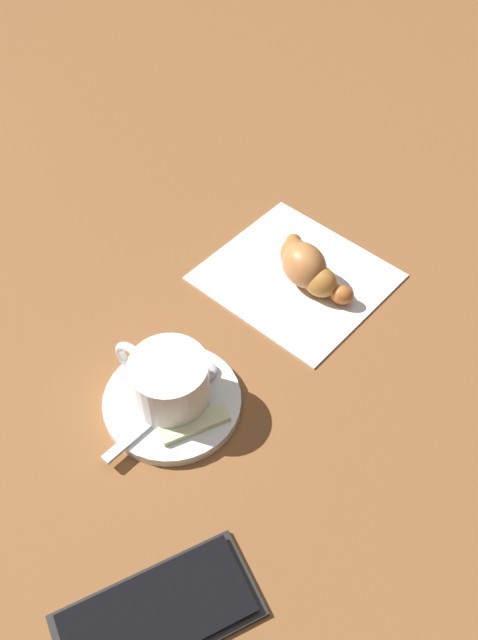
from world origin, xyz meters
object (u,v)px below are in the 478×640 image
Objects in this scene: teaspoon at (181,395)px; cell_phone at (157,615)px; espresso_cup at (168,381)px; croissant at (306,266)px; saucer at (172,402)px; sugar_packet at (194,424)px; napkin at (296,276)px.

cell_phone is at bearing 56.67° from teaspoon.
teaspoon is at bearing -123.33° from cell_phone.
espresso_cup is 0.02m from teaspoon.
croissant reaches higher than cell_phone.
sugar_packet is (-0.00, 0.03, 0.01)m from saucer.
croissant is (-0.18, -0.07, 0.01)m from teaspoon.
espresso_cup is at bearing 21.17° from napkin.
teaspoon is 0.19m from croissant.
teaspoon is 0.86× the size of cell_phone.
croissant is 0.74× the size of cell_phone.
teaspoon is at bearing 152.89° from espresso_cup.
espresso_cup is 1.48× the size of sugar_packet.
sugar_packet is 0.21m from napkin.
cell_phone is at bearing 37.95° from croissant.
sugar_packet is at bearing 31.06° from napkin.
napkin is (-0.18, -0.11, -0.01)m from sugar_packet.
sugar_packet is at bearing -128.72° from cell_phone.
teaspoon is 0.19m from napkin.
saucer is 0.20m from croissant.
cell_phone is (0.28, 0.22, -0.02)m from croissant.
cell_phone is (0.10, 0.12, -0.01)m from sugar_packet.
sugar_packet is 0.40× the size of cell_phone.
saucer is at bearing -120.88° from cell_phone.
espresso_cup reaches higher than napkin.
croissant is at bearing -142.05° from cell_phone.
napkin is 0.02m from croissant.
sugar_packet is 0.35× the size of napkin.
saucer is at bearing 99.62° from espresso_cup.
saucer is at bearing 102.63° from sugar_packet.
croissant is (-0.00, 0.01, 0.02)m from napkin.
espresso_cup reaches higher than saucer.
teaspoon is 2.12× the size of sugar_packet.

